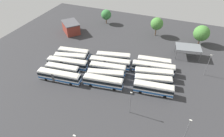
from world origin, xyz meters
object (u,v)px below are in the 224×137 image
object	(u,v)px
bus_row2_slot0	(153,89)
lamp_post_near_entrance	(208,64)
bus_row0_slot3	(71,58)
bus_row2_slot2	(154,74)
bus_row1_slot0	(103,82)
tree_south_edge	(157,24)
tree_east_edge	(106,15)
bus_row2_slot1	(153,81)
maintenance_shelter	(188,47)
bus_row1_slot3	(110,63)
bus_row0_slot2	(67,63)
bus_row2_slot4	(154,63)
bus_row0_slot0	(59,76)
bus_row2_slot3	(153,68)
lamp_post_mid_lot	(186,132)
bus_row1_slot1	(106,75)
depot_building	(71,27)
lamp_post_far_corner	(130,102)
bus_row1_slot4	(113,57)
bus_row0_slot4	(74,53)
bus_row0_slot1	(63,70)
bus_row1_slot2	(108,69)
tree_northeast	(202,33)

from	to	relation	value
bus_row2_slot0	lamp_post_near_entrance	size ratio (longest dim) A/B	1.48
bus_row0_slot3	bus_row2_slot2	world-z (taller)	same
bus_row1_slot0	tree_south_edge	xyz separation A→B (m)	(8.71, 40.86, 3.90)
lamp_post_near_entrance	tree_east_edge	bearing A→B (deg)	151.32
bus_row2_slot1	maintenance_shelter	world-z (taller)	maintenance_shelter
bus_row1_slot0	bus_row1_slot3	world-z (taller)	same
bus_row0_slot2	bus_row2_slot4	size ratio (longest dim) A/B	1.23
bus_row2_slot1	maintenance_shelter	size ratio (longest dim) A/B	1.18
bus_row0_slot0	bus_row1_slot0	world-z (taller)	same
bus_row2_slot3	tree_east_edge	bearing A→B (deg)	134.59
bus_row0_slot2	bus_row2_slot0	xyz separation A→B (m)	(31.63, -1.55, -0.00)
lamp_post_mid_lot	tree_south_edge	world-z (taller)	lamp_post_mid_lot
bus_row1_slot3	bus_row1_slot1	bearing A→B (deg)	-79.15
bus_row0_slot2	bus_row1_slot0	bearing A→B (deg)	-15.03
bus_row2_slot2	depot_building	distance (m)	47.61
bus_row1_slot0	depot_building	distance (m)	41.24
bus_row0_slot2	lamp_post_far_corner	distance (m)	29.62
bus_row0_slot2	bus_row2_slot0	bearing A→B (deg)	-2.81
bus_row1_slot3	bus_row2_slot0	xyz separation A→B (m)	(17.45, -7.43, -0.00)
lamp_post_far_corner	bus_row2_slot2	bearing A→B (deg)	79.67
bus_row2_slot3	lamp_post_far_corner	xyz separation A→B (m)	(-2.20, -20.22, 2.43)
bus_row1_slot3	bus_row0_slot0	bearing A→B (deg)	-134.63
bus_row1_slot4	bus_row2_slot1	xyz separation A→B (m)	(16.71, -7.76, -0.00)
bus_row0_slot2	bus_row2_slot2	xyz separation A→B (m)	(30.28, 5.44, -0.00)
bus_row0_slot2	bus_row0_slot4	bearing A→B (deg)	100.62
bus_row0_slot1	maintenance_shelter	bearing A→B (deg)	34.78
bus_row1_slot2	lamp_post_near_entrance	size ratio (longest dim) A/B	1.53
bus_row1_slot0	bus_row2_slot4	distance (m)	20.88
bus_row2_slot0	bus_row2_slot2	xyz separation A→B (m)	(-1.35, 7.00, 0.00)
bus_row1_slot1	bus_row2_slot3	size ratio (longest dim) A/B	0.83
bus_row0_slot2	bus_row1_slot2	world-z (taller)	same
bus_row1_slot3	lamp_post_mid_lot	world-z (taller)	lamp_post_mid_lot
lamp_post_far_corner	tree_northeast	world-z (taller)	tree_northeast
bus_row1_slot0	lamp_post_far_corner	distance (m)	13.50
bus_row1_slot1	bus_row2_slot0	size ratio (longest dim) A/B	1.00
bus_row2_slot2	bus_row2_slot1	bearing A→B (deg)	-81.52
bus_row0_slot4	depot_building	distance (m)	21.62
bus_row0_slot1	bus_row2_slot4	distance (m)	32.64
bus_row0_slot4	bus_row0_slot2	bearing A→B (deg)	-79.38
bus_row0_slot4	bus_row1_slot4	size ratio (longest dim) A/B	0.94
bus_row2_slot3	tree_south_edge	bearing A→B (deg)	99.54
bus_row1_slot0	tree_east_edge	xyz separation A→B (m)	(-17.71, 44.60, 2.79)
bus_row0_slot1	bus_row0_slot4	world-z (taller)	same
tree_east_edge	bus_row0_slot1	bearing A→B (deg)	-87.25
depot_building	bus_row0_slot4	bearing A→B (deg)	-56.39
bus_row0_slot3	lamp_post_far_corner	distance (m)	31.61
bus_row0_slot1	tree_northeast	distance (m)	58.64
bus_row2_slot0	bus_row2_slot1	bearing A→B (deg)	103.39
bus_row0_slot0	tree_northeast	xyz separation A→B (m)	(42.52, 42.74, 3.25)
bus_row1_slot2	bus_row2_slot2	distance (m)	15.74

